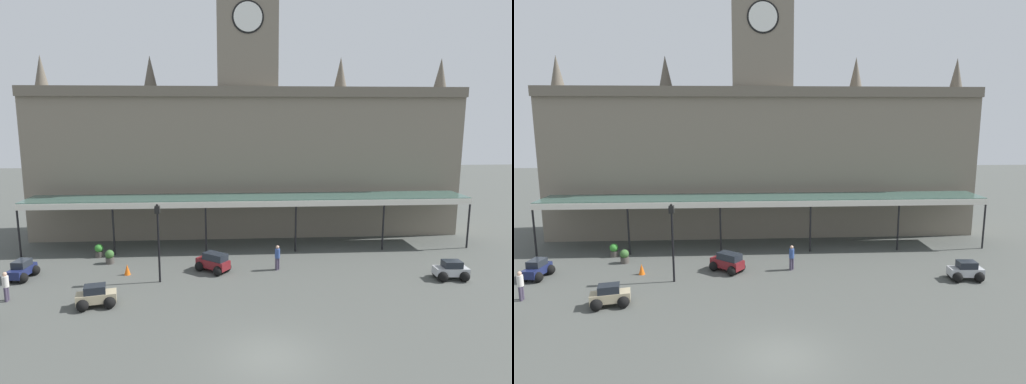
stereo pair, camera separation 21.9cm
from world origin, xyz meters
The scene contains 13 objects.
ground_plane centered at (0.00, 0.00, 0.00)m, with size 140.00×140.00×0.00m, color #4A4D49.
station_building centered at (0.00, 20.76, 7.19)m, with size 35.51×5.70×21.74m.
entrance_canopy centered at (0.00, 15.74, 3.83)m, with size 33.53×3.26×3.98m.
car_navy_sedan centered at (-14.61, 10.04, 0.50)m, with size 1.67×2.14×1.19m.
car_silver_sedan centered at (12.16, 8.23, 0.50)m, with size 2.09×1.59×1.19m.
car_maroon_estate centered at (-2.68, 10.56, 0.56)m, with size 2.41×2.31×1.27m.
car_beige_sedan centered at (-8.79, 5.62, 0.50)m, with size 2.19×1.79×1.19m.
pedestrian_near_entrance centered at (1.53, 10.60, 0.91)m, with size 0.34×0.34×1.67m.
pedestrian_beside_cars centered at (-13.92, 6.65, 0.91)m, with size 0.34×0.39×1.67m.
victorian_lamppost centered at (-5.92, 8.93, 3.05)m, with size 0.30×0.30×4.90m.
traffic_cone centered at (-8.20, 10.31, 0.35)m, with size 0.40×0.40×0.70m, color orange.
planter_forecourt_centre centered at (-11.02, 14.08, 0.49)m, with size 0.60×0.60×0.96m.
planter_by_canopy centered at (-9.89, 12.61, 0.49)m, with size 0.60×0.60×0.96m.
Camera 1 is at (-1.71, -16.90, 10.11)m, focal length 30.66 mm.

